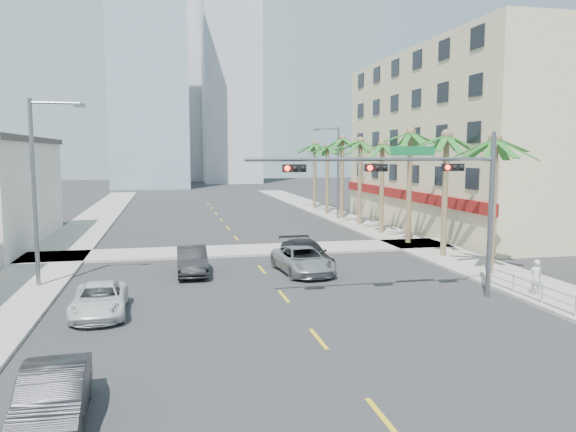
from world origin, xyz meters
The scene contains 26 objects.
ground centered at (0.00, 0.00, 0.00)m, with size 260.00×260.00×0.00m, color #262628.
sidewalk_right centered at (12.00, 20.00, 0.07)m, with size 4.00×120.00×0.15m, color gray.
sidewalk_left centered at (-12.00, 20.00, 0.07)m, with size 4.00×120.00×0.15m, color gray.
sidewalk_cross centered at (0.00, 22.00, 0.07)m, with size 80.00×4.00×0.15m, color gray.
building_right centered at (21.99, 30.00, 7.50)m, with size 15.25×28.00×15.00m.
tower_far_left centered at (-8.00, 95.00, 24.00)m, with size 14.00×14.00×48.00m, color #99B2C6.
tower_far_right centered at (9.00, 110.00, 30.00)m, with size 12.00×12.00×60.00m, color #ADADB2.
tower_far_center centered at (-3.00, 125.00, 21.00)m, with size 16.00×16.00×42.00m, color #ADADB2.
traffic_signal_mast centered at (5.78, 7.95, 5.06)m, with size 11.12×0.54×7.20m.
palm_tree_0 centered at (11.60, 12.00, 7.08)m, with size 4.80×4.80×7.80m.
palm_tree_1 centered at (11.60, 17.20, 7.43)m, with size 4.80×4.80×8.16m.
palm_tree_2 centered at (11.60, 22.40, 7.78)m, with size 4.80×4.80×8.52m.
palm_tree_3 centered at (11.60, 27.60, 7.08)m, with size 4.80×4.80×7.80m.
palm_tree_4 centered at (11.60, 32.80, 7.43)m, with size 4.80×4.80×8.16m.
palm_tree_5 centered at (11.60, 38.00, 7.78)m, with size 4.80×4.80×8.52m.
palm_tree_6 centered at (11.60, 43.20, 7.08)m, with size 4.80×4.80×7.80m.
palm_tree_7 centered at (11.60, 48.40, 7.43)m, with size 4.80×4.80×8.16m.
streetlight_left centered at (-11.00, 14.00, 5.06)m, with size 2.55×0.25×9.00m.
streetlight_right centered at (11.00, 38.00, 5.06)m, with size 2.55×0.25×9.00m.
guardrail centered at (10.30, 6.00, 0.67)m, with size 0.08×8.08×1.00m.
car_parked_mid centered at (-7.80, -0.71, 0.71)m, with size 1.49×4.28×1.41m, color black.
car_parked_far centered at (-7.80, 8.65, 0.62)m, with size 2.07×4.48×1.24m, color silver.
car_lane_left centered at (-3.85, 15.62, 0.74)m, with size 1.56×4.48×1.47m, color black.
car_lane_center centered at (2.00, 14.63, 0.71)m, with size 2.37×5.14×1.43m, color #B5B5BA.
car_lane_right centered at (2.45, 15.83, 0.78)m, with size 2.18×5.37×1.56m, color black.
pedestrian centered at (11.00, 7.42, 0.94)m, with size 0.58×0.38×1.58m, color silver.
Camera 1 is at (-5.02, -14.33, 6.45)m, focal length 35.00 mm.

